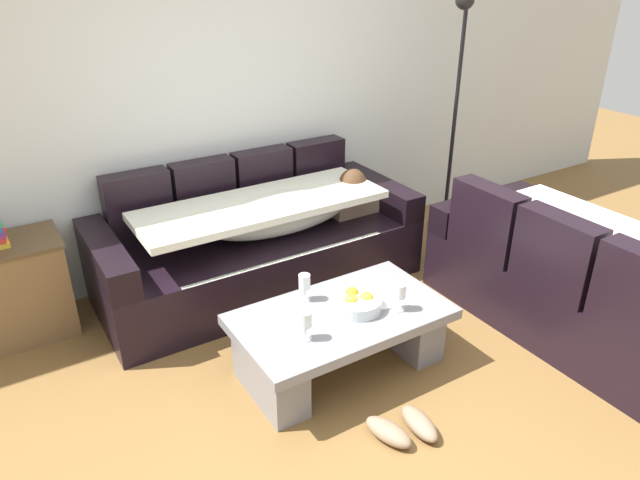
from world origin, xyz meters
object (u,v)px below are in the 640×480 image
Objects in this scene: coffee_table at (341,333)px; wine_glass_near_right at (400,292)px; side_cabinet at (6,292)px; fruit_bowl at (357,302)px; couch_near_window at (587,286)px; wine_glass_far_back at (304,283)px; couch_along_wall at (262,242)px; wine_glass_near_left at (305,320)px; open_magazine at (381,299)px; floor_lamp at (456,103)px; pair_of_shoes at (404,428)px.

wine_glass_near_right is (0.29, -0.15, 0.26)m from coffee_table.
fruit_bowl is at bearing -39.12° from side_cabinet.
couch_near_window is 1.77m from wine_glass_far_back.
couch_along_wall is 13.53× the size of wine_glass_near_right.
fruit_bowl is 1.69× the size of wine_glass_far_back.
wine_glass_near_left is 1.00× the size of wine_glass_far_back.
couch_near_window is at bearing -19.15° from fruit_bowl.
open_magazine is at bearing 100.15° from wine_glass_near_right.
wine_glass_far_back reaches higher than coffee_table.
wine_glass_near_left is 0.59m from wine_glass_near_right.
couch_along_wall is at bearing 179.61° from floor_lamp.
fruit_bowl is 2.17m from floor_lamp.
couch_along_wall is at bearing 73.68° from wine_glass_near_left.
side_cabinet is at bearing 142.47° from wine_glass_far_back.
pair_of_shoes is at bearing -123.94° from wine_glass_near_right.
wine_glass_near_right is 0.54m from wine_glass_far_back.
wine_glass_near_right is at bearing 56.06° from pair_of_shoes.
fruit_bowl is 0.25m from wine_glass_near_right.
floor_lamp is (1.53, 1.25, 0.62)m from wine_glass_near_right.
wine_glass_near_right reaches higher than pair_of_shoes.
side_cabinet is (-1.27, 1.45, -0.17)m from wine_glass_near_left.
open_magazine is at bearing -79.77° from couch_along_wall.
couch_along_wall is 1.29m from wine_glass_near_left.
side_cabinet reaches higher than pair_of_shoes.
coffee_table is 2.30m from floor_lamp.
side_cabinet is at bearing 131.18° from wine_glass_near_left.
coffee_table is at bearing -166.33° from open_magazine.
fruit_bowl is 0.14× the size of floor_lamp.
wine_glass_near_left is at bearing -48.82° from side_cabinet.
wine_glass_near_right and wine_glass_far_back have the same top height.
fruit_bowl is at bearing 78.47° from pair_of_shoes.
open_magazine is (0.27, -0.02, 0.15)m from coffee_table.
fruit_bowl is 1.69× the size of wine_glass_near_right.
side_cabinet reaches higher than fruit_bowl.
pair_of_shoes is at bearing -51.78° from side_cabinet.
couch_along_wall reaches higher than wine_glass_far_back.
side_cabinet is 3.49m from floor_lamp.
wine_glass_near_right is 0.72m from pair_of_shoes.
coffee_table is 2.07m from side_cabinet.
floor_lamp is at bearing 52.84° from open_magazine.
wine_glass_near_left is 0.58m from open_magazine.
floor_lamp is 2.74m from pair_of_shoes.
floor_lamp is 5.83× the size of pair_of_shoes.
open_magazine is at bearing -36.50° from side_cabinet.
couch_along_wall is 1.15× the size of couch_near_window.
side_cabinet reaches higher than wine_glass_near_right.
wine_glass_near_left is 2.52m from floor_lamp.
couch_near_window reaches higher than wine_glass_near_left.
wine_glass_far_back is at bearing 60.17° from wine_glass_near_left.
coffee_table is 4.29× the size of fruit_bowl.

